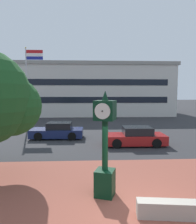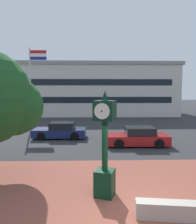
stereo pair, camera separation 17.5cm
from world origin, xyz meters
name	(u,v)px [view 2 (the right image)]	position (x,y,z in m)	size (l,w,h in m)	color
ground_plane	(136,213)	(0.00, 0.00, 0.00)	(200.00, 200.00, 0.00)	#2D2D30
plaza_brick_paving	(132,204)	(0.00, 0.53, 0.00)	(44.00, 9.06, 0.01)	brown
planter_wall	(192,211)	(1.54, -0.40, 0.25)	(3.20, 0.40, 0.50)	#ADA393
street_clock	(105,149)	(-0.89, 1.12, 1.71)	(0.86, 0.87, 3.73)	black
car_street_near	(60,131)	(-3.88, 10.93, 0.57)	(4.18, 2.04, 1.28)	navy
car_street_mid	(137,137)	(1.83, 8.35, 0.57)	(4.29, 1.99, 1.28)	maroon
flagpole_primary	(33,79)	(-7.61, 16.79, 5.05)	(1.82, 0.14, 8.36)	silver
civic_building	(82,90)	(-3.09, 32.63, 4.13)	(30.74, 15.28, 8.24)	beige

